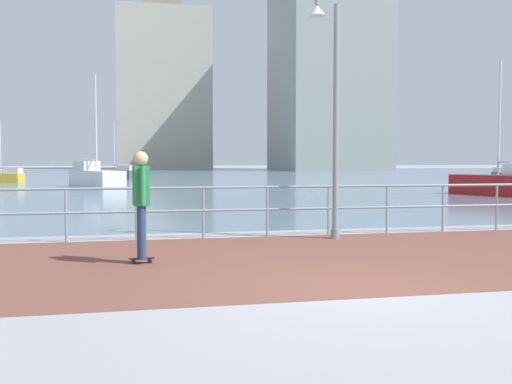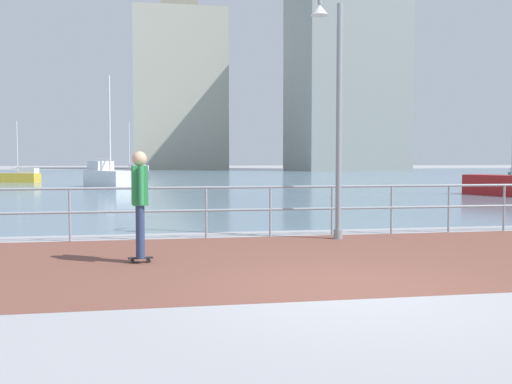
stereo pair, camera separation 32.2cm
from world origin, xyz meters
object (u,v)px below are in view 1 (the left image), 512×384
sailboat_navy (501,183)px  sailboat_yellow (116,174)px  sailboat_white (95,177)px  sailboat_ivory (3,177)px  skateboarder (141,196)px  sailboat_blue (502,175)px  lamppost (330,94)px

sailboat_navy → sailboat_yellow: 32.47m
sailboat_white → sailboat_ivory: size_ratio=1.49×
sailboat_yellow → sailboat_white: bearing=-92.9°
sailboat_navy → sailboat_yellow: sailboat_navy is taller
skateboarder → sailboat_yellow: sailboat_yellow is taller
skateboarder → sailboat_white: 26.55m
skateboarder → sailboat_blue: 42.39m
sailboat_navy → sailboat_blue: 20.57m
skateboarder → lamppost: bearing=28.3°
sailboat_blue → sailboat_ivory: bearing=174.2°
sailboat_yellow → sailboat_ivory: bearing=-141.4°
sailboat_navy → sailboat_blue: (11.75, 16.88, -0.18)m
lamppost → sailboat_ivory: lamppost is taller
lamppost → sailboat_navy: bearing=44.5°
sailboat_blue → lamppost: bearing=-129.8°
lamppost → sailboat_navy: (12.71, 12.48, -2.45)m
skateboarder → sailboat_navy: (16.64, 14.60, -0.51)m
skateboarder → sailboat_blue: bearing=47.9°
skateboarder → sailboat_navy: sailboat_navy is taller
skateboarder → sailboat_ivory: 36.50m
sailboat_yellow → lamppost: bearing=-82.0°
lamppost → sailboat_ivory: (-13.25, 33.16, -2.62)m
skateboarder → sailboat_white: sailboat_white is taller
lamppost → skateboarder: (-3.93, -2.12, -1.95)m
sailboat_ivory → sailboat_yellow: (7.75, 6.20, 0.04)m
sailboat_navy → sailboat_ivory: (-25.96, 20.69, -0.17)m
sailboat_yellow → skateboarder: bearing=-87.8°
sailboat_yellow → sailboat_navy: bearing=-55.9°
skateboarder → sailboat_navy: size_ratio=0.29×
sailboat_navy → sailboat_white: bearing=148.0°
skateboarder → sailboat_yellow: 41.52m
sailboat_white → sailboat_blue: 31.13m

